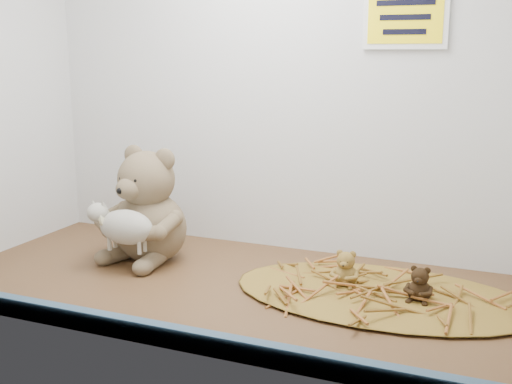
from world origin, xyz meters
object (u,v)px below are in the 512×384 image
at_px(toy_lamb, 126,227).
at_px(mini_teddy_brown, 420,282).
at_px(main_teddy, 149,204).
at_px(mini_teddy_tan, 346,267).

distance_m(toy_lamb, mini_teddy_brown, 0.63).
relative_size(main_teddy, mini_teddy_brown, 3.85).
bearing_deg(mini_teddy_brown, toy_lamb, -172.31).
distance_m(main_teddy, mini_teddy_brown, 0.63).
relative_size(main_teddy, toy_lamb, 1.60).
distance_m(mini_teddy_tan, mini_teddy_brown, 0.15).
xyz_separation_m(main_teddy, mini_teddy_tan, (0.47, -0.02, -0.08)).
bearing_deg(main_teddy, mini_teddy_brown, 7.31).
bearing_deg(main_teddy, toy_lamb, -78.57).
height_order(main_teddy, mini_teddy_brown, main_teddy).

